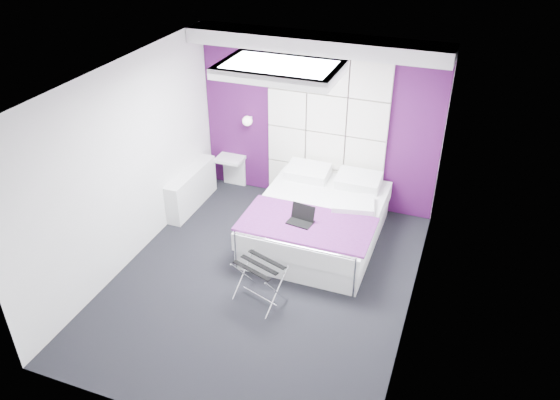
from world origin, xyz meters
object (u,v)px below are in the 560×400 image
(bed, at_px, (318,221))
(nightstand, at_px, (230,159))
(luggage_rack, at_px, (260,282))
(laptop, at_px, (301,218))
(radiator, at_px, (192,189))
(wall_lamp, at_px, (248,120))

(bed, relative_size, nightstand, 4.81)
(luggage_rack, bearing_deg, laptop, 98.65)
(radiator, xyz_separation_m, bed, (2.06, -0.19, 0.01))
(wall_lamp, distance_m, bed, 1.94)
(radiator, height_order, luggage_rack, radiator)
(radiator, height_order, laptop, laptop)
(wall_lamp, bearing_deg, luggage_rack, -64.42)
(wall_lamp, bearing_deg, radiator, -130.10)
(radiator, distance_m, bed, 2.07)
(wall_lamp, xyz_separation_m, radiator, (-0.64, -0.76, -0.92))
(bed, relative_size, luggage_rack, 3.76)
(bed, bearing_deg, wall_lamp, 146.33)
(radiator, distance_m, nightstand, 0.82)
(wall_lamp, relative_size, bed, 0.07)
(bed, xyz_separation_m, nightstand, (-1.75, 0.91, 0.22))
(luggage_rack, distance_m, laptop, 1.05)
(radiator, relative_size, laptop, 3.80)
(wall_lamp, distance_m, nightstand, 0.77)
(radiator, bearing_deg, laptop, -19.03)
(wall_lamp, xyz_separation_m, nightstand, (-0.32, -0.04, -0.70))
(bed, height_order, luggage_rack, bed)
(wall_lamp, xyz_separation_m, luggage_rack, (1.16, -2.41, -0.95))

